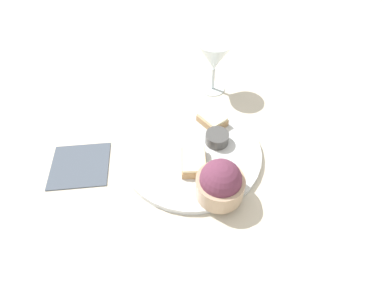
{
  "coord_description": "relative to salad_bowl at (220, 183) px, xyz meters",
  "views": [
    {
      "loc": [
        -0.46,
        0.04,
        0.55
      ],
      "look_at": [
        0.0,
        0.0,
        0.03
      ],
      "focal_mm": 28.0,
      "sensor_mm": 36.0,
      "label": 1
    }
  ],
  "objects": [
    {
      "name": "wine_glass",
      "position": [
        0.36,
        -0.03,
        0.05
      ],
      "size": [
        0.1,
        0.1,
        0.15
      ],
      "color": "silver",
      "rests_on": "ground_plane"
    },
    {
      "name": "dinner_plate",
      "position": [
        0.12,
        0.05,
        -0.04
      ],
      "size": [
        0.33,
        0.33,
        0.01
      ],
      "color": "silver",
      "rests_on": "ground_plane"
    },
    {
      "name": "cheese_toast_far",
      "position": [
        0.21,
        -0.01,
        -0.03
      ],
      "size": [
        0.08,
        0.08,
        0.03
      ],
      "color": "tan",
      "rests_on": "dinner_plate"
    },
    {
      "name": "sauce_ramekin",
      "position": [
        0.14,
        -0.02,
        -0.02
      ],
      "size": [
        0.06,
        0.06,
        0.03
      ],
      "color": "#4C4C4C",
      "rests_on": "dinner_plate"
    },
    {
      "name": "fork",
      "position": [
        0.38,
        0.13,
        -0.05
      ],
      "size": [
        0.18,
        0.09,
        0.01
      ],
      "color": "silver",
      "rests_on": "ground_plane"
    },
    {
      "name": "napkin",
      "position": [
        0.11,
        0.31,
        -0.05
      ],
      "size": [
        0.13,
        0.13,
        0.01
      ],
      "color": "#4C5666",
      "rests_on": "ground_plane"
    },
    {
      "name": "ground_plane",
      "position": [
        0.12,
        0.05,
        -0.05
      ],
      "size": [
        4.0,
        4.0,
        0.0
      ],
      "primitive_type": "plane",
      "color": "beige"
    },
    {
      "name": "salad_bowl",
      "position": [
        0.0,
        0.0,
        0.0
      ],
      "size": [
        0.1,
        0.1,
        0.09
      ],
      "color": "tan",
      "rests_on": "dinner_plate"
    },
    {
      "name": "cheese_toast_near",
      "position": [
        0.08,
        0.04,
        -0.03
      ],
      "size": [
        0.08,
        0.06,
        0.03
      ],
      "color": "tan",
      "rests_on": "dinner_plate"
    }
  ]
}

